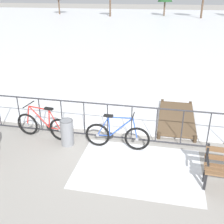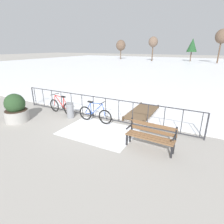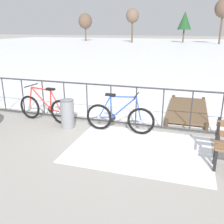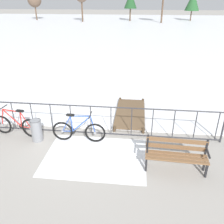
# 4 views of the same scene
# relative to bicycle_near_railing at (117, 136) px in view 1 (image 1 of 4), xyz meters

# --- Properties ---
(ground_plane) EXTENTS (160.00, 160.00, 0.00)m
(ground_plane) POSITION_rel_bicycle_near_railing_xyz_m (-0.01, 0.42, -0.37)
(ground_plane) COLOR #9E9991
(frozen_pond) EXTENTS (80.00, 56.00, 0.03)m
(frozen_pond) POSITION_rel_bicycle_near_railing_xyz_m (-0.01, 28.82, -0.35)
(frozen_pond) COLOR white
(frozen_pond) RESTS_ON ground
(snow_patch) EXTENTS (2.92, 2.09, 0.01)m
(snow_patch) POSITION_rel_bicycle_near_railing_xyz_m (0.66, -0.78, -0.36)
(snow_patch) COLOR white
(snow_patch) RESTS_ON ground
(railing_fence) EXTENTS (9.06, 0.06, 1.07)m
(railing_fence) POSITION_rel_bicycle_near_railing_xyz_m (-0.01, 0.42, 0.19)
(railing_fence) COLOR #2D2D33
(railing_fence) RESTS_ON ground
(bicycle_near_railing) EXTENTS (1.71, 0.52, 0.97)m
(bicycle_near_railing) POSITION_rel_bicycle_near_railing_xyz_m (0.00, 0.00, 0.00)
(bicycle_near_railing) COLOR black
(bicycle_near_railing) RESTS_ON ground
(bicycle_second) EXTENTS (1.71, 0.52, 0.97)m
(bicycle_second) POSITION_rel_bicycle_near_railing_xyz_m (-2.12, 0.13, 0.00)
(bicycle_second) COLOR black
(bicycle_second) RESTS_ON ground
(trash_bin) EXTENTS (0.35, 0.35, 0.73)m
(trash_bin) POSITION_rel_bicycle_near_railing_xyz_m (-1.34, -0.11, 0.00)
(trash_bin) COLOR gray
(trash_bin) RESTS_ON ground
(wooden_dock) EXTENTS (1.10, 2.62, 0.20)m
(wooden_dock) POSITION_rel_bicycle_near_railing_xyz_m (1.56, 1.98, -0.25)
(wooden_dock) COLOR brown
(wooden_dock) RESTS_ON ground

